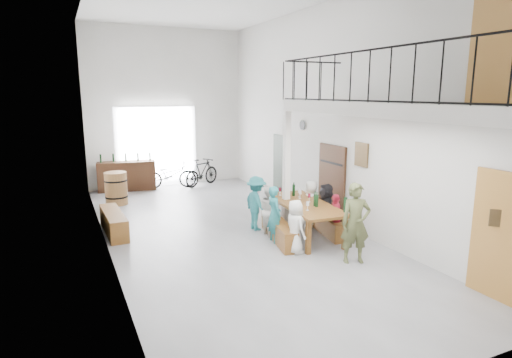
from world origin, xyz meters
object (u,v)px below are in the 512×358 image
oak_barrel (116,188)px  bicycle_near (170,175)px  side_bench (114,223)px  tasting_table (305,207)px  serving_counter (127,176)px  host_standing (356,223)px  bench_inner (279,230)px

oak_barrel → bicycle_near: bearing=37.1°
side_bench → bicycle_near: (2.41, 4.26, 0.21)m
tasting_table → bicycle_near: bearing=109.5°
tasting_table → serving_counter: (-3.03, 6.63, -0.21)m
oak_barrel → serving_counter: (0.57, 1.79, 0.01)m
side_bench → oak_barrel: bearing=81.6°
host_standing → bicycle_near: size_ratio=0.89×
bench_inner → bicycle_near: (-0.93, 6.33, 0.25)m
bench_inner → host_standing: (0.75, -1.78, 0.57)m
bench_inner → bicycle_near: size_ratio=1.08×
side_bench → oak_barrel: (0.41, 2.75, 0.23)m
bench_inner → side_bench: size_ratio=1.06×
bench_inner → host_standing: host_standing is taller
side_bench → oak_barrel: 2.79m
tasting_table → side_bench: (-4.00, 2.09, -0.45)m
bench_inner → side_bench: bearing=159.6°
host_standing → bicycle_near: 8.29m
oak_barrel → host_standing: 7.56m
serving_counter → bicycle_near: 1.46m
tasting_table → oak_barrel: (-3.60, 4.84, -0.22)m
side_bench → oak_barrel: oak_barrel is taller
side_bench → serving_counter: bearing=77.8°
oak_barrel → side_bench: bearing=-98.4°
side_bench → serving_counter: (0.98, 4.54, 0.24)m
bench_inner → serving_counter: (-2.36, 6.61, 0.28)m
bench_inner → serving_counter: 7.02m
tasting_table → side_bench: tasting_table is taller
tasting_table → side_bench: bearing=157.9°
tasting_table → bench_inner: size_ratio=1.32×
bicycle_near → host_standing: bearing=-157.2°
tasting_table → bench_inner: tasting_table is taller
tasting_table → serving_counter: 7.29m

